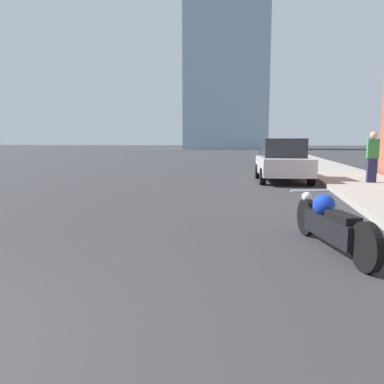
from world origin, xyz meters
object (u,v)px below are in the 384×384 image
parked_car_black (276,152)px  pedestrian (372,156)px  parked_car_silver (283,161)px  motorcycle (330,223)px

parked_car_black → pedestrian: (2.79, -13.44, 0.20)m
parked_car_silver → parked_car_black: 12.29m
parked_car_black → parked_car_silver: bearing=-96.4°
pedestrian → parked_car_black: bearing=101.7°
motorcycle → parked_car_silver: 9.35m
motorcycle → pedestrian: 8.63m
parked_car_silver → pedestrian: size_ratio=2.35×
motorcycle → parked_car_silver: bearing=75.4°
parked_car_silver → pedestrian: pedestrian is taller
motorcycle → parked_car_black: 21.63m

